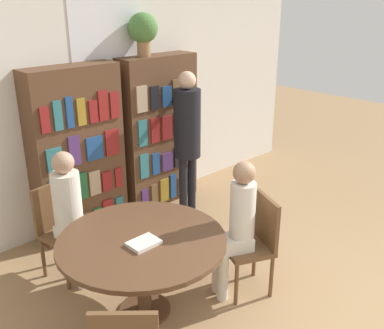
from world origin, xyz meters
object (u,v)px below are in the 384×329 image
(chair_far_side, at_px, (255,240))
(bookshelf_right, at_px, (159,132))
(bookshelf_left, at_px, (78,153))
(reading_table, at_px, (142,249))
(flower_vase, at_px, (143,30))
(chair_left_side, at_px, (61,225))
(seated_reader_right, at_px, (237,223))
(seated_reader_left, at_px, (71,209))
(librarian_standing, at_px, (187,129))

(chair_far_side, bearing_deg, bookshelf_right, 8.62)
(bookshelf_left, relative_size, reading_table, 1.36)
(flower_vase, height_order, chair_left_side, flower_vase)
(reading_table, relative_size, seated_reader_right, 1.08)
(seated_reader_right, bearing_deg, seated_reader_left, 62.87)
(reading_table, bearing_deg, bookshelf_right, 46.66)
(reading_table, xyz_separation_m, chair_far_side, (0.93, -0.43, -0.11))
(bookshelf_left, height_order, reading_table, bookshelf_left)
(seated_reader_right, relative_size, librarian_standing, 0.73)
(bookshelf_right, distance_m, seated_reader_left, 1.87)
(reading_table, bearing_deg, chair_left_side, 101.24)
(bookshelf_left, height_order, chair_far_side, bookshelf_left)
(seated_reader_left, xyz_separation_m, seated_reader_right, (0.93, -1.18, -0.02))
(chair_far_side, distance_m, librarian_standing, 1.75)
(bookshelf_right, xyz_separation_m, flower_vase, (-0.18, 0.00, 1.23))
(bookshelf_left, xyz_separation_m, librarian_standing, (1.16, -0.50, 0.14))
(chair_left_side, relative_size, chair_far_side, 1.00)
(reading_table, distance_m, seated_reader_right, 0.84)
(reading_table, height_order, chair_left_side, chair_left_side)
(librarian_standing, bearing_deg, seated_reader_right, -118.05)
(chair_far_side, bearing_deg, reading_table, 90.00)
(chair_far_side, height_order, seated_reader_left, seated_reader_left)
(reading_table, height_order, seated_reader_right, seated_reader_right)
(chair_left_side, bearing_deg, flower_vase, -169.56)
(bookshelf_left, bearing_deg, reading_table, -103.21)
(seated_reader_left, bearing_deg, reading_table, 90.00)
(seated_reader_left, distance_m, seated_reader_right, 1.50)
(chair_left_side, height_order, chair_far_side, same)
(bookshelf_left, distance_m, bookshelf_right, 1.14)
(flower_vase, distance_m, chair_left_side, 2.34)
(bookshelf_left, xyz_separation_m, reading_table, (-0.38, -1.61, -0.32))
(bookshelf_right, distance_m, chair_left_side, 1.87)
(librarian_standing, bearing_deg, reading_table, -144.20)
(chair_left_side, relative_size, seated_reader_right, 0.71)
(flower_vase, bearing_deg, chair_far_side, -101.29)
(seated_reader_right, bearing_deg, reading_table, 90.00)
(flower_vase, bearing_deg, bookshelf_right, -1.54)
(bookshelf_left, height_order, flower_vase, flower_vase)
(librarian_standing, bearing_deg, bookshelf_right, 92.10)
(chair_left_side, distance_m, seated_reader_right, 1.67)
(reading_table, relative_size, chair_left_side, 1.52)
(bookshelf_left, xyz_separation_m, bookshelf_right, (1.14, -0.00, 0.00))
(bookshelf_left, xyz_separation_m, chair_left_side, (-0.58, -0.61, -0.42))
(chair_left_side, bearing_deg, bookshelf_left, -144.85)
(seated_reader_left, relative_size, seated_reader_right, 1.00)
(bookshelf_right, xyz_separation_m, chair_far_side, (-0.59, -2.04, -0.43))
(reading_table, bearing_deg, seated_reader_right, -24.76)
(chair_left_side, relative_size, librarian_standing, 0.52)
(bookshelf_left, relative_size, chair_far_side, 2.07)
(bookshelf_right, relative_size, chair_far_side, 2.07)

